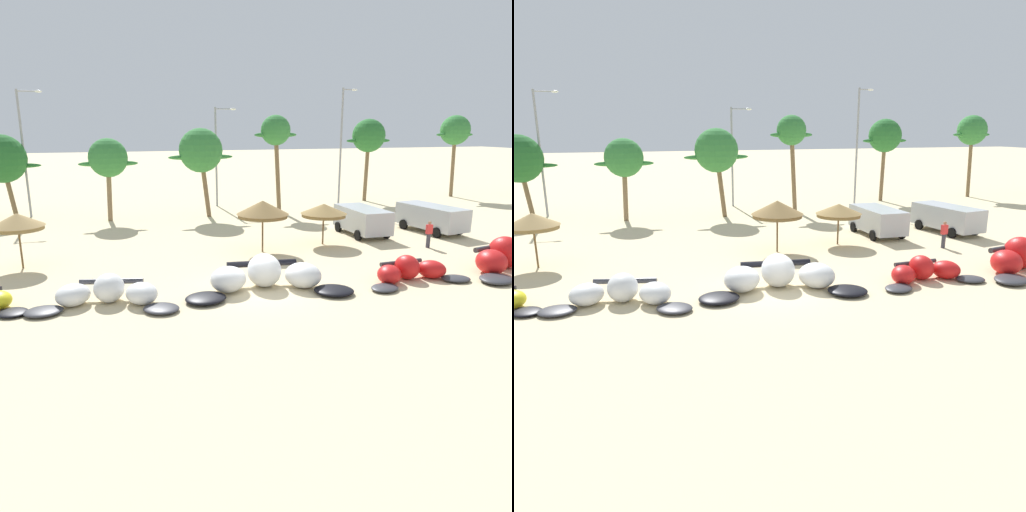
# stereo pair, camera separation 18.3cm
# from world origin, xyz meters

# --- Properties ---
(ground_plane) EXTENTS (260.00, 260.00, 0.00)m
(ground_plane) POSITION_xyz_m (0.00, 0.00, 0.00)
(ground_plane) COLOR beige
(kite_left) EXTENTS (6.17, 3.66, 1.20)m
(kite_left) POSITION_xyz_m (-6.56, 0.09, 0.46)
(kite_left) COLOR #333338
(kite_left) RESTS_ON ground
(kite_left_of_center) EXTENTS (7.71, 3.99, 1.51)m
(kite_left_of_center) POSITION_xyz_m (0.26, -0.06, 0.58)
(kite_left_of_center) COLOR black
(kite_left_of_center) RESTS_ON ground
(kite_center) EXTENTS (5.61, 2.66, 1.16)m
(kite_center) POSITION_xyz_m (7.21, -0.97, 0.45)
(kite_center) COLOR #333338
(kite_center) RESTS_ON ground
(kite_right_of_center) EXTENTS (7.25, 4.03, 1.63)m
(kite_right_of_center) POSITION_xyz_m (13.26, -0.91, 0.62)
(kite_right_of_center) COLOR #333338
(kite_right_of_center) RESTS_ON ground
(beach_umbrella_near_van) EXTENTS (2.63, 2.63, 2.87)m
(beach_umbrella_near_van) POSITION_xyz_m (-10.62, 6.93, 2.45)
(beach_umbrella_near_van) COLOR brown
(beach_umbrella_near_van) RESTS_ON ground
(beach_umbrella_middle) EXTENTS (3.02, 3.02, 3.01)m
(beach_umbrella_middle) POSITION_xyz_m (2.27, 6.40, 2.52)
(beach_umbrella_middle) COLOR brown
(beach_umbrella_middle) RESTS_ON ground
(beach_umbrella_near_palms) EXTENTS (2.83, 2.83, 2.53)m
(beach_umbrella_near_palms) POSITION_xyz_m (6.44, 7.04, 2.13)
(beach_umbrella_near_palms) COLOR brown
(beach_umbrella_near_palms) RESTS_ON ground
(parked_van) EXTENTS (2.77, 5.26, 1.84)m
(parked_van) POSITION_xyz_m (15.15, 8.19, 1.09)
(parked_van) COLOR #B2B7BC
(parked_van) RESTS_ON ground
(parked_car_second) EXTENTS (2.38, 4.65, 1.84)m
(parked_car_second) POSITION_xyz_m (10.10, 8.77, 1.09)
(parked_car_second) COLOR #B2B7BC
(parked_car_second) RESTS_ON ground
(person_near_kites) EXTENTS (0.36, 0.24, 1.62)m
(person_near_kites) POSITION_xyz_m (12.11, 4.27, 0.82)
(person_near_kites) COLOR #383842
(person_near_kites) RESTS_ON ground
(palm_left) EXTENTS (5.62, 3.74, 6.55)m
(palm_left) POSITION_xyz_m (-13.60, 22.86, 4.64)
(palm_left) COLOR brown
(palm_left) RESTS_ON ground
(palm_left_of_gap) EXTENTS (4.37, 2.91, 6.28)m
(palm_left_of_gap) POSITION_xyz_m (-5.75, 19.15, 4.74)
(palm_left_of_gap) COLOR #7F6647
(palm_left_of_gap) RESTS_ON ground
(palm_center_left) EXTENTS (5.16, 3.44, 7.01)m
(palm_center_left) POSITION_xyz_m (1.25, 18.62, 5.23)
(palm_center_left) COLOR brown
(palm_center_left) RESTS_ON ground
(palm_center_right) EXTENTS (3.71, 2.47, 8.04)m
(palm_center_right) POSITION_xyz_m (7.71, 19.17, 6.61)
(palm_center_right) COLOR brown
(palm_center_right) RESTS_ON ground
(palm_right_of_gap) EXTENTS (4.70, 3.13, 7.82)m
(palm_right_of_gap) POSITION_xyz_m (18.42, 22.51, 6.17)
(palm_right_of_gap) COLOR brown
(palm_right_of_gap) RESTS_ON ground
(palm_right) EXTENTS (4.42, 2.95, 8.23)m
(palm_right) POSITION_xyz_m (28.27, 22.42, 6.63)
(palm_right) COLOR brown
(palm_right) RESTS_ON ground
(lamppost_west_center) EXTENTS (1.91, 0.24, 9.88)m
(lamppost_west_center) POSITION_xyz_m (-11.86, 23.00, 5.50)
(lamppost_west_center) COLOR gray
(lamppost_west_center) RESTS_ON ground
(lamppost_east_center) EXTENTS (1.99, 0.24, 8.76)m
(lamppost_east_center) POSITION_xyz_m (3.85, 23.72, 4.94)
(lamppost_east_center) COLOR gray
(lamppost_east_center) RESTS_ON ground
(lamppost_east) EXTENTS (1.45, 0.24, 10.37)m
(lamppost_east) POSITION_xyz_m (14.40, 20.25, 5.69)
(lamppost_east) COLOR gray
(lamppost_east) RESTS_ON ground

